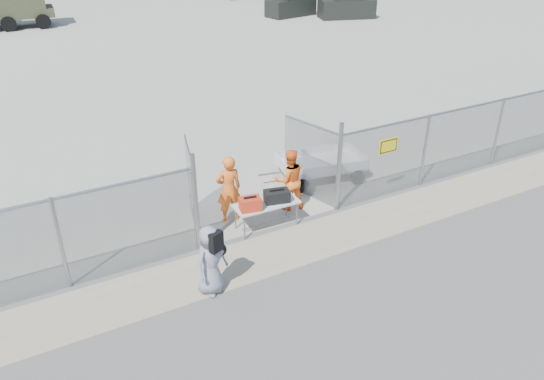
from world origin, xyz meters
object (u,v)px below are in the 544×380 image
folding_table (266,215)px  utility_trailer (321,166)px  security_worker_left (229,189)px  security_worker_right (289,180)px  visitor (211,260)px

folding_table → utility_trailer: (2.77, 1.68, 0.04)m
security_worker_left → folding_table: bearing=138.0°
security_worker_left → utility_trailer: 3.60m
security_worker_left → security_worker_right: (1.69, -0.19, -0.06)m
folding_table → security_worker_right: security_worker_right is taller
security_worker_left → visitor: bearing=64.6°
security_worker_left → security_worker_right: bearing=-179.7°
visitor → utility_trailer: size_ratio=0.49×
security_worker_left → security_worker_right: 1.70m
security_worker_right → utility_trailer: 2.12m
security_worker_right → visitor: 3.98m
security_worker_right → utility_trailer: size_ratio=0.53×
security_worker_right → utility_trailer: (1.75, 1.11, -0.47)m
folding_table → visitor: bearing=-141.1°
security_worker_right → visitor: size_ratio=1.07×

